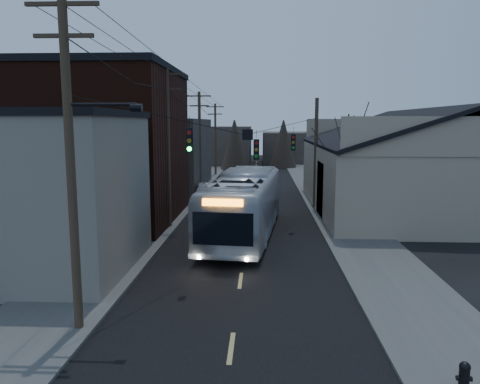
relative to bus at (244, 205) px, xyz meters
name	(u,v)px	position (x,y,z in m)	size (l,w,h in m)	color
road_surface	(252,198)	(0.14, 14.07, -1.89)	(9.00, 110.00, 0.02)	black
sidewalk_left	(179,197)	(-6.36, 14.07, -1.84)	(4.00, 110.00, 0.12)	#474744
sidewalk_right	(325,198)	(6.64, 14.07, -1.84)	(4.00, 110.00, 0.12)	#474744
building_clapboard	(39,194)	(-8.86, -6.93, 1.60)	(8.00, 8.00, 7.00)	slate
building_brick	(100,147)	(-9.86, 4.07, 3.10)	(10.00, 12.00, 10.00)	black
building_left_far	(160,154)	(-9.36, 20.07, 1.60)	(9.00, 14.00, 7.00)	#38322C
warehouse	(421,175)	(13.14, 9.07, 0.80)	(16.16, 20.60, 7.73)	gray
building_far_left	(220,145)	(-5.86, 49.07, 1.10)	(10.00, 12.00, 6.00)	#38322C
building_far_right	(298,147)	(7.14, 54.07, 0.60)	(12.00, 14.00, 5.00)	#38322C
bare_tree	(347,169)	(6.64, 4.07, 1.70)	(0.40, 0.40, 7.20)	black
utility_lines	(209,145)	(-2.97, 8.21, 3.06)	(11.24, 45.28, 10.50)	#382B1E
bus	(244,205)	(0.00, 0.00, 0.00)	(3.18, 13.61, 3.79)	silver
parked_car	(207,191)	(-3.88, 13.88, -1.24)	(1.38, 3.96, 1.31)	#929499
fire_hydrant	(464,376)	(5.98, -16.15, -1.35)	(0.38, 0.27, 0.80)	black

